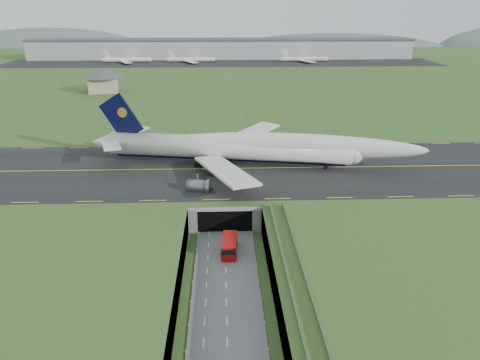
{
  "coord_description": "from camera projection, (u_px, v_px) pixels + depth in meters",
  "views": [
    {
      "loc": [
        -0.28,
        -84.33,
        47.19
      ],
      "look_at": [
        3.76,
        20.0,
        7.74
      ],
      "focal_mm": 35.0,
      "sensor_mm": 36.0,
      "label": 1
    }
  ],
  "objects": [
    {
      "name": "service_building",
      "position": [
        103.0,
        79.0,
        230.3
      ],
      "size": [
        23.57,
        23.57,
        11.06
      ],
      "rotation": [
        0.0,
        0.0,
        0.18
      ],
      "color": "tan",
      "rests_on": "ground"
    },
    {
      "name": "distant_hills",
      "position": [
        282.0,
        55.0,
        501.21
      ],
      "size": [
        700.0,
        91.0,
        60.0
      ],
      "color": "slate",
      "rests_on": "ground"
    },
    {
      "name": "shuttle_tram",
      "position": [
        229.0,
        246.0,
        93.71
      ],
      "size": [
        3.49,
        8.0,
        3.18
      ],
      "rotation": [
        0.0,
        0.0,
        -0.07
      ],
      "color": "#AD0D0B",
      "rests_on": "ground"
    },
    {
      "name": "airfield_deck",
      "position": [
        225.0,
        237.0,
        94.46
      ],
      "size": [
        800.0,
        800.0,
        6.0
      ],
      "primitive_type": "cube",
      "color": "gray",
      "rests_on": "ground"
    },
    {
      "name": "trench_road",
      "position": [
        226.0,
        269.0,
        88.48
      ],
      "size": [
        12.0,
        75.0,
        0.2
      ],
      "primitive_type": "cube",
      "color": "slate",
      "rests_on": "ground"
    },
    {
      "name": "cargo_terminal",
      "position": [
        221.0,
        48.0,
        370.46
      ],
      "size": [
        320.0,
        67.0,
        15.6
      ],
      "color": "#B2B2B2",
      "rests_on": "ground"
    },
    {
      "name": "ground",
      "position": [
        225.0,
        250.0,
        95.52
      ],
      "size": [
        900.0,
        900.0,
        0.0
      ],
      "primitive_type": "plane",
      "color": "#345120",
      "rests_on": "ground"
    },
    {
      "name": "guideway",
      "position": [
        294.0,
        278.0,
        76.18
      ],
      "size": [
        3.0,
        53.0,
        7.05
      ],
      "color": "#A8A8A3",
      "rests_on": "ground"
    },
    {
      "name": "tunnel_portal",
      "position": [
        225.0,
        203.0,
        109.97
      ],
      "size": [
        17.0,
        22.3,
        6.0
      ],
      "color": "gray",
      "rests_on": "ground"
    },
    {
      "name": "taxiway",
      "position": [
        224.0,
        169.0,
        124.22
      ],
      "size": [
        800.0,
        44.0,
        0.18
      ],
      "primitive_type": "cube",
      "color": "black",
      "rests_on": "airfield_deck"
    },
    {
      "name": "jumbo_jet",
      "position": [
        251.0,
        148.0,
        124.53
      ],
      "size": [
        90.21,
        58.11,
        19.56
      ],
      "rotation": [
        0.0,
        0.0,
        -0.19
      ],
      "color": "silver",
      "rests_on": "ground"
    }
  ]
}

